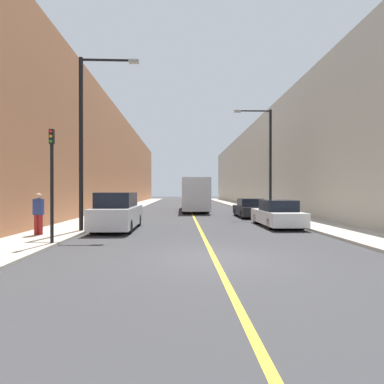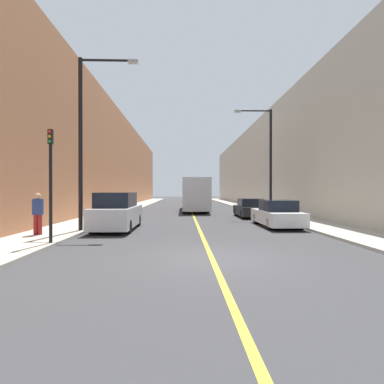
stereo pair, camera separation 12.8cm
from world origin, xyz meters
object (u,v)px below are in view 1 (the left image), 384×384
street_lamp_right (267,155)px  traffic_light (52,181)px  parked_suv_left (118,213)px  car_right_mid (250,209)px  car_right_near (277,215)px  bus (194,194)px  street_lamp_left (86,132)px  pedestrian (38,213)px

street_lamp_right → traffic_light: 16.50m
parked_suv_left → car_right_mid: parked_suv_left is taller
car_right_near → traffic_light: bearing=-151.3°
car_right_near → traffic_light: 11.91m
bus → car_right_mid: 8.93m
car_right_near → street_lamp_left: 11.23m
street_lamp_left → traffic_light: size_ratio=2.00×
bus → car_right_near: (4.18, -13.99, -1.03)m
traffic_light → car_right_near: bearing=28.7°
parked_suv_left → street_lamp_left: size_ratio=0.59×
bus → street_lamp_left: street_lamp_left is taller
bus → traffic_light: size_ratio=2.61×
traffic_light → pedestrian: size_ratio=2.30×
car_right_mid → traffic_light: (-10.14, -11.73, 1.76)m
street_lamp_right → traffic_light: street_lamp_right is taller
car_right_mid → street_lamp_left: street_lamp_left is taller
car_right_mid → pedestrian: (-11.63, -9.62, 0.41)m
car_right_mid → traffic_light: 15.61m
car_right_mid → street_lamp_left: 13.60m
street_lamp_right → pedestrian: 16.50m
bus → street_lamp_right: street_lamp_right is taller
street_lamp_right → pedestrian: street_lamp_right is taller
street_lamp_left → pedestrian: bearing=-138.4°
parked_suv_left → car_right_mid: (8.67, 7.16, -0.25)m
street_lamp_left → car_right_mid: bearing=39.2°
traffic_light → pedestrian: 2.92m
car_right_near → car_right_mid: bearing=91.8°
street_lamp_right → pedestrian: size_ratio=4.47×
car_right_near → street_lamp_right: bearing=79.0°
parked_suv_left → traffic_light: bearing=-107.8°
bus → car_right_mid: bus is taller
parked_suv_left → car_right_near: 8.93m
car_right_mid → street_lamp_right: (1.34, -0.13, 4.15)m
car_right_near → pedestrian: bearing=-163.3°
traffic_light → parked_suv_left: bearing=72.2°
street_lamp_right → car_right_near: bearing=-101.0°
bus → parked_suv_left: bus is taller
parked_suv_left → street_lamp_right: size_ratio=0.61×
parked_suv_left → traffic_light: traffic_light is taller
parked_suv_left → pedestrian: parked_suv_left is taller
car_right_near → street_lamp_right: 7.33m
car_right_near → street_lamp_left: size_ratio=0.55×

